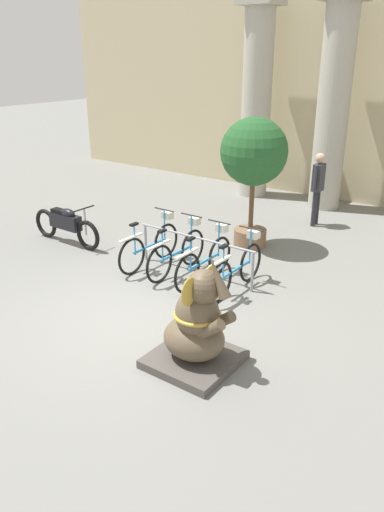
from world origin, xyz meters
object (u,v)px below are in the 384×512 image
Objects in this scene: bicycle_3 at (237,268)px; person_pedestrian at (318,183)px; bicycle_2 at (205,260)px; elephant_statue at (197,328)px; bicycle_0 at (151,245)px; potted_tree at (254,158)px; bicycle_1 at (178,252)px; motorcycle at (66,224)px.

bicycle_3 is 1.00× the size of person_pedestrian.
bicycle_2 is at bearing -176.76° from bicycle_3.
person_pedestrian is at bearing 99.63° from elephant_statue.
person_pedestrian is at bearing 94.62° from bicycle_3.
person_pedestrian is at bearing 85.77° from bicycle_2.
person_pedestrian is (1.61, 4.20, 0.63)m from bicycle_0.
elephant_statue is 4.79m from potted_tree.
bicycle_0 is at bearing -110.91° from person_pedestrian.
person_pedestrian is (-1.09, 6.42, 0.49)m from elephant_statue.
elephant_statue is at bearing -47.57° from bicycle_1.
potted_tree reaches higher than elephant_statue.
potted_tree is (3.30, 2.24, 1.46)m from motorcycle.
bicycle_2 is at bearing 122.32° from elephant_statue.
motorcycle is at bearing -177.37° from bicycle_2.
potted_tree is at bearing 113.92° from bicycle_3.
elephant_statue is (0.75, -2.25, 0.14)m from bicycle_3.
motorcycle is at bearing -177.27° from bicycle_3.
bicycle_1 is at bearing -179.60° from bicycle_3.
elephant_statue is 6.52m from person_pedestrian.
bicycle_2 is 1.00× the size of person_pedestrian.
bicycle_2 is 1.05× the size of elephant_statue.
bicycle_3 is at bearing 108.49° from elephant_statue.
bicycle_3 reaches higher than motorcycle.
bicycle_2 is at bearing -2.45° from bicycle_1.
motorcycle is (-2.26, -0.17, 0.03)m from bicycle_0.
person_pedestrian reaches higher than bicycle_0.
bicycle_0 is 1.05× the size of elephant_statue.
bicycle_0 and bicycle_1 have the same top height.
bicycle_3 is 2.37m from elephant_statue.
bicycle_1 is 2.56m from potted_tree.
bicycle_3 is at bearing 2.73° from motorcycle.
bicycle_0 is at bearing -177.84° from bicycle_1.
bicycle_3 is at bearing -66.08° from potted_tree.
bicycle_0 is 1.00× the size of bicycle_1.
motorcycle is 1.16× the size of person_pedestrian.
motorcycle is 0.74× the size of potted_tree.
person_pedestrian is (0.31, 4.20, 0.63)m from bicycle_2.
elephant_statue is (2.69, -2.21, 0.14)m from bicycle_0.
elephant_statue reaches higher than bicycle_1.
bicycle_0 is 4.54m from person_pedestrian.
bicycle_1 is at bearing 177.55° from bicycle_2.
bicycle_1 is at bearing -102.92° from person_pedestrian.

